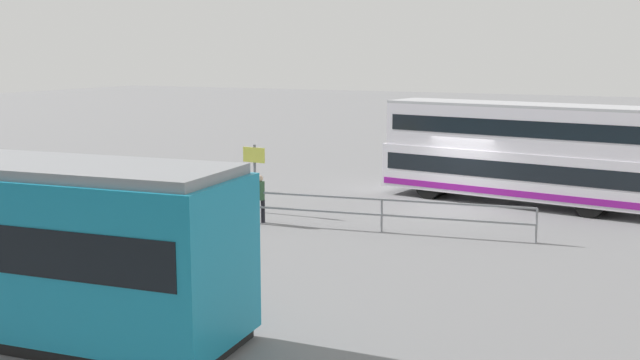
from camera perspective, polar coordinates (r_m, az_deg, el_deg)
The scene contains 5 objects.
ground_plane at distance 28.95m, azimuth 9.70°, elevation -2.04°, with size 160.00×160.00×0.00m, color slate.
double_decker_bus at distance 30.00m, azimuth 14.55°, elevation 1.93°, with size 10.83×4.00×3.79m.
pedestrian_near_railing at distance 25.93m, azimuth -4.44°, elevation -1.16°, with size 0.43×0.43×1.63m.
pedestrian_railing at distance 24.70m, azimuth 4.57°, elevation -2.13°, with size 9.49×1.45×1.08m.
info_sign at distance 27.63m, azimuth -4.86°, elevation 0.98°, with size 0.91×0.15×2.44m.
Camera 1 is at (-7.81, 27.29, 5.66)m, focal length 43.47 mm.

